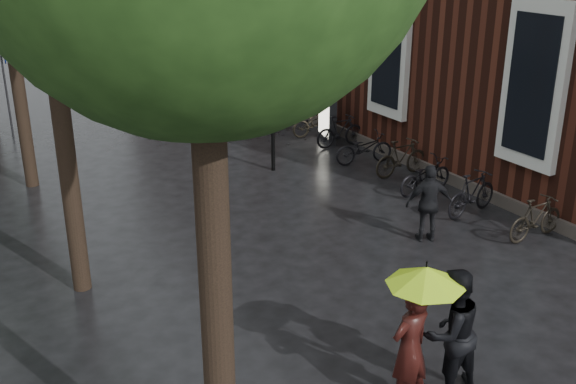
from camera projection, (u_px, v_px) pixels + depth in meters
person_burgundy at (410, 348)px, 8.94m from camera, size 0.72×0.53×1.80m
person_black at (451, 332)px, 9.23m from camera, size 0.93×0.73×1.88m
lime_umbrella at (426, 276)px, 8.77m from camera, size 1.06×1.06×1.56m
pedestrian_walking at (429, 203)px, 13.88m from camera, size 1.05×0.76×1.66m
parked_bicycles at (350, 138)px, 19.55m from camera, size 2.06×13.86×1.01m
ad_lightbox at (327, 114)px, 20.59m from camera, size 0.26×1.10×1.66m
lamp_post at (273, 87)px, 17.48m from camera, size 0.19×0.19×3.79m
cycle_sign at (6, 78)px, 20.67m from camera, size 0.15×0.51×2.80m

